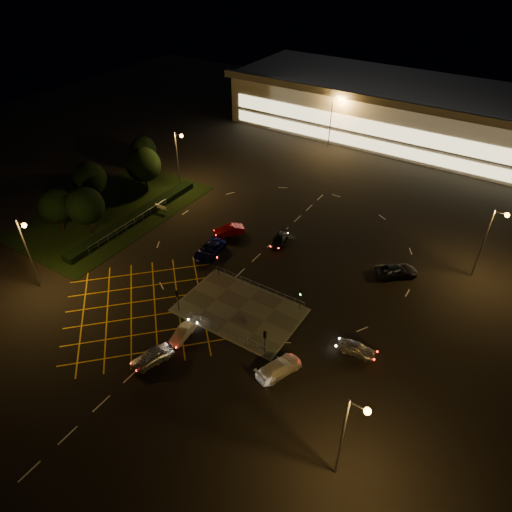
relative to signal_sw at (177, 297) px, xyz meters
The scene contains 27 objects.
ground 7.58m from the signal_sw, 56.28° to the left, with size 180.00×180.00×0.00m, color black.
pedestrian_island 7.57m from the signal_sw, 33.65° to the left, with size 14.00×9.00×0.12m, color #4C4944.
grass_verge 26.93m from the signal_sw, 153.45° to the left, with size 18.00×30.00×0.08m, color black.
hedge 22.55m from the signal_sw, 147.74° to the left, with size 2.00×26.00×1.00m, color black.
supermarket 68.13m from the signal_sw, 86.63° to the left, with size 72.00×26.50×10.50m.
streetlight_sw 19.03m from the signal_sw, 161.12° to the right, with size 1.78×0.56×10.03m.
streetlight_se 26.05m from the signal_sw, 18.14° to the right, with size 1.78×0.56×10.03m.
streetlight_nw 31.24m from the signal_sw, 129.19° to the left, with size 1.78×0.56×10.03m.
streetlight_ne 38.75m from the signal_sw, 42.43° to the left, with size 1.78×0.56×10.03m.
streetlight_far_left 54.44m from the signal_sw, 95.88° to the left, with size 1.78×0.56×10.03m.
signal_sw is the anchor object (origin of this frame).
signal_se 12.00m from the signal_sw, ahead, with size 0.28×0.30×3.15m.
signal_nw 7.99m from the signal_sw, 90.00° to the left, with size 0.28×0.30×3.15m.
signal_ne 14.41m from the signal_sw, 33.65° to the left, with size 0.28×0.30×3.15m.
tree_a 26.38m from the signal_sw, behind, with size 5.04×5.04×6.86m.
tree_b 30.55m from the signal_sw, 156.81° to the left, with size 5.40×5.40×7.35m.
tree_c 31.34m from the signal_sw, 140.20° to the left, with size 5.76×5.76×7.84m.
tree_d 39.73m from the signal_sw, 139.09° to the left, with size 4.68×4.68×6.37m.
tree_e 22.92m from the signal_sw, 164.76° to the left, with size 5.40×5.40×7.35m.
car_near_silver 8.01m from the signal_sw, 70.64° to the right, with size 1.87×4.65×1.58m, color silver.
car_queue_white 4.63m from the signal_sw, 44.56° to the right, with size 1.29×3.69×1.21m, color silver.
car_left_blue 12.02m from the signal_sw, 109.22° to the left, with size 2.58×5.60×1.55m, color #0C104B.
car_far_dkgrey 18.98m from the signal_sw, 81.01° to the left, with size 1.74×4.29×1.25m, color black.
car_right_silver 21.07m from the signal_sw, 14.60° to the left, with size 1.63×4.06×1.38m, color silver.
car_circ_red 17.35m from the signal_sw, 105.09° to the left, with size 1.56×4.48×1.48m, color maroon.
car_east_grey 28.45m from the signal_sw, 46.40° to the left, with size 2.53×5.50×1.53m, color black.
car_approach_white 14.79m from the signal_sw, ahead, with size 2.12×5.23×1.52m, color silver.
Camera 1 is at (25.12, -34.55, 37.96)m, focal length 32.00 mm.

